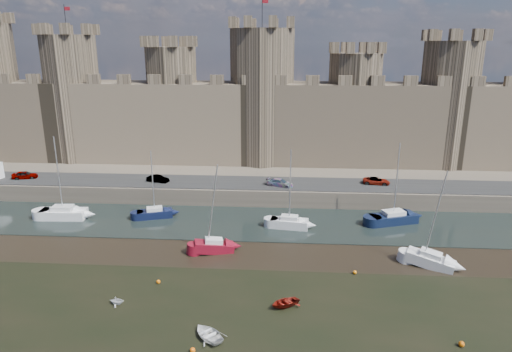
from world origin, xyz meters
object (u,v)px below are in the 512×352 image
object	(u,v)px
car_3	(376,181)
sailboat_4	(214,246)
sailboat_2	(289,222)
sailboat_5	(430,260)
sailboat_0	(63,213)
sailboat_3	(393,218)
sailboat_1	(155,213)
car_0	(25,175)
car_1	(158,179)
car_2	(280,183)

from	to	relation	value
car_3	sailboat_4	xyz separation A→B (m)	(-21.83, -19.55, -2.29)
sailboat_2	sailboat_5	world-z (taller)	sailboat_5
sailboat_2	sailboat_4	xyz separation A→B (m)	(-8.67, -7.63, -0.06)
car_3	sailboat_0	world-z (taller)	sailboat_0
sailboat_3	sailboat_1	bearing A→B (deg)	161.73
car_0	car_3	bearing A→B (deg)	-102.48
car_1	sailboat_0	world-z (taller)	sailboat_0
car_2	sailboat_3	world-z (taller)	sailboat_3
car_3	sailboat_4	size ratio (longest dim) A/B	0.38
car_2	sailboat_3	distance (m)	17.08
car_0	sailboat_2	world-z (taller)	sailboat_2
car_0	sailboat_1	world-z (taller)	sailboat_1
sailboat_0	sailboat_4	xyz separation A→B (m)	(22.15, -8.76, -0.10)
sailboat_1	sailboat_4	world-z (taller)	sailboat_4
car_1	sailboat_1	distance (m)	8.90
sailboat_1	sailboat_3	xyz separation A→B (m)	(32.29, 0.26, 0.07)
sailboat_2	sailboat_5	bearing A→B (deg)	-24.33
sailboat_2	sailboat_3	world-z (taller)	sailboat_3
sailboat_0	sailboat_2	bearing A→B (deg)	-4.85
car_1	sailboat_4	xyz separation A→B (m)	(11.54, -18.35, -2.30)
car_2	car_3	distance (m)	14.69
car_1	sailboat_1	world-z (taller)	sailboat_1
sailboat_0	sailboat_5	size ratio (longest dim) A/B	1.06
car_0	car_2	distance (m)	40.33
car_2	car_3	size ratio (longest dim) A/B	0.99
sailboat_4	car_2	bearing A→B (deg)	53.19
sailboat_0	sailboat_3	size ratio (longest dim) A/B	1.05
sailboat_3	car_2	bearing A→B (deg)	135.40
sailboat_5	car_0	bearing A→B (deg)	-175.29
car_2	car_1	bearing A→B (deg)	105.52
sailboat_2	car_3	bearing A→B (deg)	49.90
car_1	sailboat_4	size ratio (longest dim) A/B	0.33
sailboat_1	sailboat_2	world-z (taller)	sailboat_2
car_3	car_1	bearing A→B (deg)	99.79
car_3	sailboat_3	size ratio (longest dim) A/B	0.37
car_3	sailboat_3	world-z (taller)	sailboat_3
car_1	car_3	distance (m)	33.39
car_0	car_1	bearing A→B (deg)	-104.44
sailboat_4	car_3	bearing A→B (deg)	27.50
car_0	sailboat_2	bearing A→B (deg)	-118.26
car_3	sailboat_1	world-z (taller)	sailboat_1
car_1	car_2	world-z (taller)	car_2
car_0	car_1	size ratio (longest dim) A/B	1.09
car_1	car_3	xyz separation A→B (m)	(33.37, 1.20, -0.01)
car_1	sailboat_4	bearing A→B (deg)	-132.82
car_0	sailboat_1	xyz separation A→B (m)	(23.26, -8.84, -2.38)
car_1	sailboat_3	distance (m)	35.09
sailboat_2	sailboat_4	distance (m)	11.55
car_3	sailboat_0	xyz separation A→B (m)	(-43.98, -10.79, -2.19)
car_0	sailboat_1	bearing A→B (deg)	-124.10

